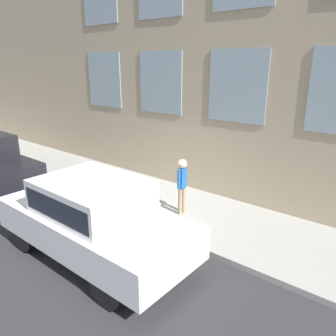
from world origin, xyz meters
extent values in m
plane|color=#2D2D30|center=(0.00, 0.00, 0.00)|extent=(80.00, 80.00, 0.00)
cube|color=#9E9B93|center=(1.36, 0.00, 0.06)|extent=(2.72, 60.00, 0.12)
cube|color=tan|center=(2.87, 0.00, 5.04)|extent=(0.30, 40.00, 10.07)
cube|color=#8C9EA8|center=(2.70, -1.30, 3.25)|extent=(0.03, 1.64, 1.84)
cube|color=#8C9EA8|center=(2.70, 1.30, 3.25)|extent=(0.03, 1.64, 1.84)
cube|color=#8C9EA8|center=(2.70, 3.90, 3.25)|extent=(0.03, 1.64, 1.84)
cylinder|color=gray|center=(0.52, -0.33, 0.14)|extent=(0.28, 0.28, 0.04)
cylinder|color=gray|center=(0.52, -0.33, 0.41)|extent=(0.21, 0.21, 0.58)
sphere|color=slate|center=(0.52, -0.33, 0.70)|extent=(0.22, 0.22, 0.22)
cylinder|color=black|center=(0.52, -0.33, 0.77)|extent=(0.07, 0.07, 0.09)
cylinder|color=gray|center=(0.52, -0.49, 0.48)|extent=(0.09, 0.10, 0.09)
cylinder|color=gray|center=(0.52, -0.18, 0.48)|extent=(0.09, 0.10, 0.09)
cylinder|color=#998466|center=(1.00, -0.80, 0.47)|extent=(0.10, 0.10, 0.70)
cylinder|color=#998466|center=(1.15, -0.80, 0.47)|extent=(0.10, 0.10, 0.70)
cube|color=#1E59A5|center=(1.07, -0.80, 1.08)|extent=(0.19, 0.13, 0.52)
cylinder|color=#1E59A5|center=(0.94, -0.80, 1.09)|extent=(0.08, 0.08, 0.50)
cylinder|color=#1E59A5|center=(1.21, -0.80, 1.09)|extent=(0.08, 0.08, 0.50)
sphere|color=beige|center=(1.07, -0.80, 1.46)|extent=(0.23, 0.23, 0.23)
cylinder|color=black|center=(-2.26, 0.87, 0.35)|extent=(0.24, 0.71, 0.71)
cylinder|color=black|center=(-0.64, 0.87, 0.35)|extent=(0.24, 0.71, 0.71)
cylinder|color=black|center=(-2.26, -1.82, 0.35)|extent=(0.24, 0.71, 0.71)
cylinder|color=black|center=(-0.64, -1.82, 0.35)|extent=(0.24, 0.71, 0.71)
cube|color=white|center=(-1.45, -0.48, 0.68)|extent=(1.86, 4.33, 0.66)
cube|color=white|center=(-1.45, -0.48, 1.34)|extent=(1.64, 2.08, 0.65)
cube|color=#1E232D|center=(-1.45, -0.48, 1.34)|extent=(1.65, 1.91, 0.42)
cylinder|color=black|center=(-0.48, 3.93, 0.41)|extent=(0.24, 0.82, 0.82)
camera|label=1|loc=(-5.09, -5.40, 3.83)|focal=35.00mm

